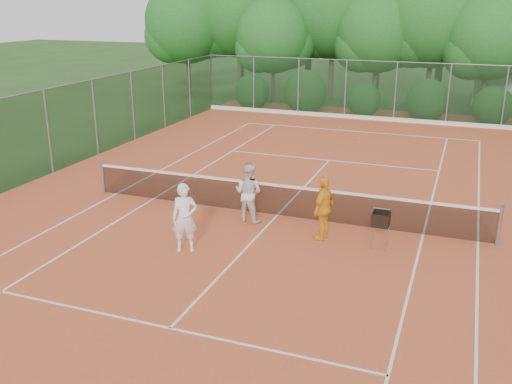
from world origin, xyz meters
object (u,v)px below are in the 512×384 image
at_px(player_yellow, 324,208).
at_px(ball_hopper, 381,220).
at_px(player_white, 185,218).
at_px(player_center_grp, 248,192).

xyz_separation_m(player_yellow, ball_hopper, (1.49, -0.05, -0.09)).
relative_size(player_white, ball_hopper, 1.83).
relative_size(player_center_grp, player_yellow, 1.01).
height_order(player_white, player_yellow, player_white).
bearing_deg(player_yellow, ball_hopper, 99.90).
distance_m(player_center_grp, player_yellow, 2.34).
xyz_separation_m(player_white, player_yellow, (3.01, 1.92, -0.02)).
distance_m(player_yellow, ball_hopper, 1.49).
height_order(player_center_grp, ball_hopper, player_center_grp).
bearing_deg(player_white, ball_hopper, -2.46).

